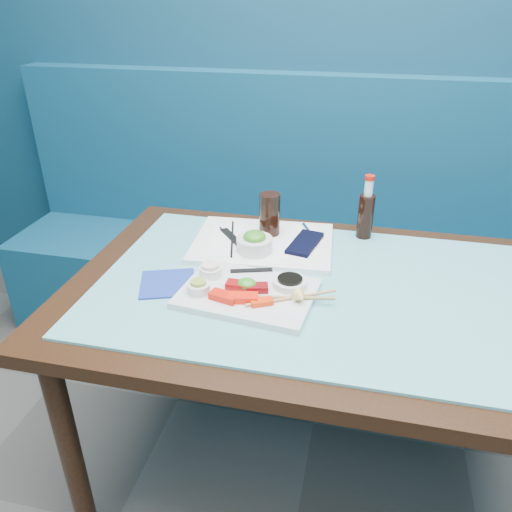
% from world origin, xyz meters
% --- Properties ---
extents(booth_bench, '(3.00, 0.56, 1.17)m').
position_xyz_m(booth_bench, '(0.00, 2.29, 0.37)').
color(booth_bench, navy).
rests_on(booth_bench, ground).
extents(dining_table, '(1.40, 0.90, 0.75)m').
position_xyz_m(dining_table, '(0.00, 1.45, 0.67)').
color(dining_table, black).
rests_on(dining_table, ground).
extents(glass_top, '(1.22, 0.76, 0.01)m').
position_xyz_m(glass_top, '(0.00, 1.45, 0.75)').
color(glass_top, '#5FB6BF').
rests_on(glass_top, dining_table).
extents(sashimi_plate, '(0.37, 0.29, 0.02)m').
position_xyz_m(sashimi_plate, '(-0.18, 1.35, 0.77)').
color(sashimi_plate, silver).
rests_on(sashimi_plate, glass_top).
extents(salmon_left, '(0.08, 0.05, 0.02)m').
position_xyz_m(salmon_left, '(-0.23, 1.30, 0.78)').
color(salmon_left, red).
rests_on(salmon_left, sashimi_plate).
extents(salmon_mid, '(0.08, 0.05, 0.02)m').
position_xyz_m(salmon_mid, '(-0.18, 1.30, 0.79)').
color(salmon_mid, '#FF1F0A').
rests_on(salmon_mid, sashimi_plate).
extents(salmon_right, '(0.06, 0.05, 0.01)m').
position_xyz_m(salmon_right, '(-0.13, 1.30, 0.78)').
color(salmon_right, '#FA310A').
rests_on(salmon_right, sashimi_plate).
extents(tuna_left, '(0.06, 0.04, 0.02)m').
position_xyz_m(tuna_left, '(-0.21, 1.36, 0.79)').
color(tuna_left, maroon).
rests_on(tuna_left, sashimi_plate).
extents(tuna_right, '(0.06, 0.05, 0.02)m').
position_xyz_m(tuna_right, '(-0.15, 1.36, 0.79)').
color(tuna_right, maroon).
rests_on(tuna_right, sashimi_plate).
extents(seaweed_garnish, '(0.06, 0.06, 0.03)m').
position_xyz_m(seaweed_garnish, '(-0.18, 1.36, 0.79)').
color(seaweed_garnish, '#308F21').
rests_on(seaweed_garnish, sashimi_plate).
extents(ramekin_wasabi, '(0.07, 0.07, 0.03)m').
position_xyz_m(ramekin_wasabi, '(-0.30, 1.32, 0.79)').
color(ramekin_wasabi, silver).
rests_on(ramekin_wasabi, sashimi_plate).
extents(wasabi_fill, '(0.05, 0.05, 0.01)m').
position_xyz_m(wasabi_fill, '(-0.30, 1.32, 0.81)').
color(wasabi_fill, '#88A134').
rests_on(wasabi_fill, ramekin_wasabi).
extents(ramekin_ginger, '(0.08, 0.08, 0.03)m').
position_xyz_m(ramekin_ginger, '(-0.30, 1.41, 0.79)').
color(ramekin_ginger, white).
rests_on(ramekin_ginger, sashimi_plate).
extents(ginger_fill, '(0.06, 0.06, 0.01)m').
position_xyz_m(ginger_fill, '(-0.30, 1.41, 0.81)').
color(ginger_fill, beige).
rests_on(ginger_fill, ramekin_ginger).
extents(soy_dish, '(0.11, 0.11, 0.02)m').
position_xyz_m(soy_dish, '(-0.07, 1.40, 0.79)').
color(soy_dish, white).
rests_on(soy_dish, sashimi_plate).
extents(soy_fill, '(0.08, 0.08, 0.01)m').
position_xyz_m(soy_fill, '(-0.07, 1.40, 0.80)').
color(soy_fill, black).
rests_on(soy_fill, soy_dish).
extents(lemon_wedge, '(0.05, 0.05, 0.04)m').
position_xyz_m(lemon_wedge, '(-0.03, 1.32, 0.80)').
color(lemon_wedge, '#F0D471').
rests_on(lemon_wedge, sashimi_plate).
extents(chopstick_sleeve, '(0.12, 0.05, 0.00)m').
position_xyz_m(chopstick_sleeve, '(-0.19, 1.46, 0.78)').
color(chopstick_sleeve, black).
rests_on(chopstick_sleeve, sashimi_plate).
extents(wooden_chopstick_a, '(0.24, 0.05, 0.01)m').
position_xyz_m(wooden_chopstick_a, '(-0.07, 1.34, 0.78)').
color(wooden_chopstick_a, '#A4864D').
rests_on(wooden_chopstick_a, sashimi_plate).
extents(wooden_chopstick_b, '(0.22, 0.13, 0.01)m').
position_xyz_m(wooden_chopstick_b, '(-0.06, 1.34, 0.78)').
color(wooden_chopstick_b, tan).
rests_on(wooden_chopstick_b, sashimi_plate).
extents(serving_tray, '(0.46, 0.36, 0.02)m').
position_xyz_m(serving_tray, '(-0.20, 1.66, 0.77)').
color(serving_tray, white).
rests_on(serving_tray, glass_top).
extents(paper_placemat, '(0.37, 0.29, 0.00)m').
position_xyz_m(paper_placemat, '(-0.20, 1.66, 0.78)').
color(paper_placemat, white).
rests_on(paper_placemat, serving_tray).
extents(seaweed_bowl, '(0.11, 0.11, 0.04)m').
position_xyz_m(seaweed_bowl, '(-0.21, 1.58, 0.80)').
color(seaweed_bowl, silver).
rests_on(seaweed_bowl, serving_tray).
extents(seaweed_salad, '(0.08, 0.08, 0.03)m').
position_xyz_m(seaweed_salad, '(-0.21, 1.58, 0.82)').
color(seaweed_salad, '#3A8C20').
rests_on(seaweed_salad, seaweed_bowl).
extents(cola_glass, '(0.08, 0.08, 0.14)m').
position_xyz_m(cola_glass, '(-0.19, 1.71, 0.84)').
color(cola_glass, black).
rests_on(cola_glass, serving_tray).
extents(navy_pouch, '(0.10, 0.18, 0.01)m').
position_xyz_m(navy_pouch, '(-0.07, 1.66, 0.78)').
color(navy_pouch, black).
rests_on(navy_pouch, serving_tray).
extents(fork, '(0.05, 0.09, 0.01)m').
position_xyz_m(fork, '(-0.07, 1.76, 0.78)').
color(fork, silver).
rests_on(fork, serving_tray).
extents(black_chopstick_a, '(0.07, 0.25, 0.01)m').
position_xyz_m(black_chopstick_a, '(-0.30, 1.65, 0.78)').
color(black_chopstick_a, black).
rests_on(black_chopstick_a, serving_tray).
extents(black_chopstick_b, '(0.15, 0.15, 0.01)m').
position_xyz_m(black_chopstick_b, '(-0.29, 1.65, 0.78)').
color(black_chopstick_b, black).
rests_on(black_chopstick_b, serving_tray).
extents(tray_sleeve, '(0.12, 0.14, 0.00)m').
position_xyz_m(tray_sleeve, '(-0.30, 1.65, 0.78)').
color(tray_sleeve, black).
rests_on(tray_sleeve, serving_tray).
extents(cola_bottle_body, '(0.06, 0.06, 0.15)m').
position_xyz_m(cola_bottle_body, '(0.11, 1.79, 0.83)').
color(cola_bottle_body, black).
rests_on(cola_bottle_body, glass_top).
extents(cola_bottle_neck, '(0.03, 0.03, 0.05)m').
position_xyz_m(cola_bottle_neck, '(0.11, 1.79, 0.93)').
color(cola_bottle_neck, white).
rests_on(cola_bottle_neck, cola_bottle_body).
extents(cola_bottle_cap, '(0.04, 0.04, 0.01)m').
position_xyz_m(cola_bottle_cap, '(0.11, 1.79, 0.96)').
color(cola_bottle_cap, red).
rests_on(cola_bottle_cap, cola_bottle_neck).
extents(blue_napkin, '(0.19, 0.19, 0.01)m').
position_xyz_m(blue_napkin, '(-0.41, 1.36, 0.76)').
color(blue_napkin, navy).
rests_on(blue_napkin, glass_top).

